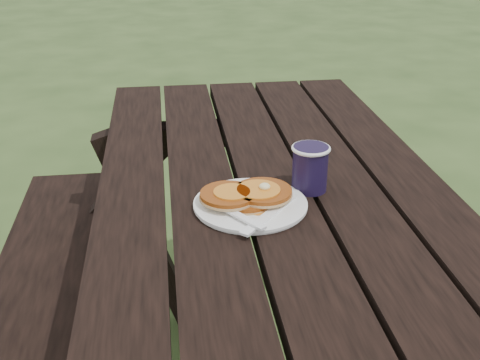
{
  "coord_description": "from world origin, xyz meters",
  "views": [
    {
      "loc": [
        -0.22,
        -1.03,
        1.32
      ],
      "look_at": [
        -0.08,
        0.05,
        0.8
      ],
      "focal_mm": 45.0,
      "sensor_mm": 36.0,
      "label": 1
    }
  ],
  "objects": [
    {
      "name": "pancake_stack",
      "position": [
        -0.07,
        0.03,
        0.77
      ],
      "size": [
        0.19,
        0.12,
        0.04
      ],
      "rotation": [
        0.0,
        0.0,
        0.34
      ],
      "color": "#924210",
      "rests_on": "plate"
    },
    {
      "name": "coffee_cup",
      "position": [
        0.07,
        0.09,
        0.81
      ],
      "size": [
        0.08,
        0.08,
        0.1
      ],
      "rotation": [
        0.0,
        0.0,
        0.18
      ],
      "color": "black",
      "rests_on": "picnic_table"
    },
    {
      "name": "fork",
      "position": [
        -0.09,
        -0.05,
        0.77
      ],
      "size": [
        0.12,
        0.15,
        0.01
      ],
      "primitive_type": null,
      "rotation": [
        0.0,
        0.0,
        0.61
      ],
      "color": "white",
      "rests_on": "plate"
    },
    {
      "name": "picnic_table",
      "position": [
        0.0,
        0.0,
        0.37
      ],
      "size": [
        1.36,
        1.8,
        0.75
      ],
      "color": "black",
      "rests_on": "ground"
    },
    {
      "name": "plate",
      "position": [
        -0.06,
        0.02,
        0.76
      ],
      "size": [
        0.25,
        0.25,
        0.01
      ],
      "primitive_type": "cylinder",
      "rotation": [
        0.0,
        0.0,
        -0.12
      ],
      "color": "white",
      "rests_on": "picnic_table"
    },
    {
      "name": "knife",
      "position": [
        -0.04,
        -0.03,
        0.76
      ],
      "size": [
        0.13,
        0.15,
        0.0
      ],
      "primitive_type": "cube",
      "rotation": [
        0.0,
        0.0,
        -0.72
      ],
      "color": "white",
      "rests_on": "plate"
    }
  ]
}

